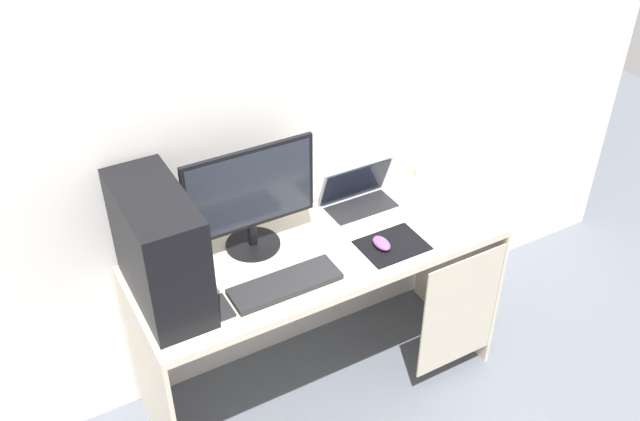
{
  "coord_description": "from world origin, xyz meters",
  "views": [
    {
      "loc": [
        -1.07,
        -1.9,
        2.5
      ],
      "look_at": [
        0.0,
        0.0,
        0.96
      ],
      "focal_mm": 39.26,
      "sensor_mm": 36.0,
      "label": 1
    }
  ],
  "objects_px": {
    "pc_tower": "(159,248)",
    "mouse_left": "(382,243)",
    "keyboard": "(285,284)",
    "cell_phone": "(220,308)",
    "speaker": "(427,167)",
    "laptop": "(361,201)",
    "monitor": "(251,198)"
  },
  "relations": [
    {
      "from": "speaker",
      "to": "mouse_left",
      "type": "distance_m",
      "value": 0.54
    },
    {
      "from": "laptop",
      "to": "speaker",
      "type": "bearing_deg",
      "value": 5.07
    },
    {
      "from": "laptop",
      "to": "speaker",
      "type": "distance_m",
      "value": 0.38
    },
    {
      "from": "keyboard",
      "to": "mouse_left",
      "type": "xyz_separation_m",
      "value": [
        0.44,
        0.02,
        0.01
      ]
    },
    {
      "from": "keyboard",
      "to": "mouse_left",
      "type": "distance_m",
      "value": 0.44
    },
    {
      "from": "keyboard",
      "to": "cell_phone",
      "type": "height_order",
      "value": "keyboard"
    },
    {
      "from": "laptop",
      "to": "mouse_left",
      "type": "height_order",
      "value": "laptop"
    },
    {
      "from": "speaker",
      "to": "pc_tower",
      "type": "bearing_deg",
      "value": -172.95
    },
    {
      "from": "monitor",
      "to": "speaker",
      "type": "bearing_deg",
      "value": 3.14
    },
    {
      "from": "pc_tower",
      "to": "cell_phone",
      "type": "height_order",
      "value": "pc_tower"
    },
    {
      "from": "monitor",
      "to": "keyboard",
      "type": "distance_m",
      "value": 0.35
    },
    {
      "from": "laptop",
      "to": "cell_phone",
      "type": "bearing_deg",
      "value": -159.77
    },
    {
      "from": "laptop",
      "to": "cell_phone",
      "type": "xyz_separation_m",
      "value": [
        -0.76,
        -0.28,
        -0.04
      ]
    },
    {
      "from": "monitor",
      "to": "keyboard",
      "type": "bearing_deg",
      "value": -90.15
    },
    {
      "from": "speaker",
      "to": "laptop",
      "type": "bearing_deg",
      "value": -174.93
    },
    {
      "from": "keyboard",
      "to": "mouse_left",
      "type": "relative_size",
      "value": 4.38
    },
    {
      "from": "monitor",
      "to": "cell_phone",
      "type": "distance_m",
      "value": 0.43
    },
    {
      "from": "cell_phone",
      "to": "pc_tower",
      "type": "bearing_deg",
      "value": 132.26
    },
    {
      "from": "keyboard",
      "to": "mouse_left",
      "type": "height_order",
      "value": "mouse_left"
    },
    {
      "from": "pc_tower",
      "to": "cell_phone",
      "type": "relative_size",
      "value": 3.77
    },
    {
      "from": "pc_tower",
      "to": "mouse_left",
      "type": "distance_m",
      "value": 0.87
    },
    {
      "from": "cell_phone",
      "to": "monitor",
      "type": "bearing_deg",
      "value": 46.12
    },
    {
      "from": "cell_phone",
      "to": "keyboard",
      "type": "bearing_deg",
      "value": -1.85
    },
    {
      "from": "cell_phone",
      "to": "speaker",
      "type": "bearing_deg",
      "value": 15.48
    },
    {
      "from": "laptop",
      "to": "keyboard",
      "type": "relative_size",
      "value": 0.8
    },
    {
      "from": "pc_tower",
      "to": "keyboard",
      "type": "bearing_deg",
      "value": -22.5
    },
    {
      "from": "pc_tower",
      "to": "mouse_left",
      "type": "height_order",
      "value": "pc_tower"
    },
    {
      "from": "speaker",
      "to": "cell_phone",
      "type": "height_order",
      "value": "speaker"
    },
    {
      "from": "speaker",
      "to": "mouse_left",
      "type": "bearing_deg",
      "value": -145.61
    },
    {
      "from": "pc_tower",
      "to": "mouse_left",
      "type": "bearing_deg",
      "value": -9.83
    },
    {
      "from": "speaker",
      "to": "mouse_left",
      "type": "xyz_separation_m",
      "value": [
        -0.44,
        -0.3,
        -0.06
      ]
    },
    {
      "from": "monitor",
      "to": "laptop",
      "type": "bearing_deg",
      "value": 1.72
    }
  ]
}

